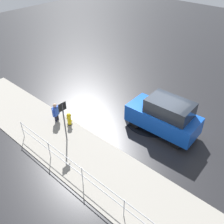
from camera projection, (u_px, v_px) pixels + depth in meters
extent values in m
plane|color=black|center=(155.00, 129.00, 14.06)|extent=(60.00, 60.00, 0.00)
cube|color=gray|center=(104.00, 172.00, 11.51)|extent=(24.00, 3.20, 0.04)
cube|color=blue|center=(162.00, 119.00, 13.52)|extent=(3.95, 1.83, 0.99)
cube|color=#1E232B|center=(170.00, 108.00, 12.84)|extent=(2.39, 1.57, 0.77)
cylinder|color=black|center=(135.00, 123.00, 14.03)|extent=(0.61, 0.24, 0.60)
cylinder|color=black|center=(149.00, 112.00, 14.92)|extent=(0.61, 0.24, 0.60)
cylinder|color=black|center=(176.00, 143.00, 12.70)|extent=(0.61, 0.24, 0.60)
cylinder|color=black|center=(189.00, 129.00, 13.59)|extent=(0.61, 0.24, 0.60)
cylinder|color=gold|center=(69.00, 120.00, 14.20)|extent=(0.22, 0.22, 0.62)
sphere|color=gold|center=(69.00, 115.00, 13.98)|extent=(0.26, 0.26, 0.26)
cylinder|color=gold|center=(71.00, 121.00, 14.07)|extent=(0.10, 0.09, 0.09)
cylinder|color=gold|center=(67.00, 118.00, 14.24)|extent=(0.10, 0.09, 0.09)
cylinder|color=#2D2D2D|center=(70.00, 124.00, 14.36)|extent=(0.31, 0.31, 0.06)
cube|color=blue|center=(56.00, 111.00, 14.24)|extent=(0.34, 0.42, 0.55)
sphere|color=tan|center=(55.00, 105.00, 14.01)|extent=(0.22, 0.22, 0.22)
cylinder|color=#1E1E2D|center=(58.00, 117.00, 14.60)|extent=(0.13, 0.13, 0.45)
cylinder|color=#1E1E2D|center=(56.00, 119.00, 14.47)|extent=(0.13, 0.13, 0.45)
cylinder|color=blue|center=(58.00, 109.00, 14.42)|extent=(0.09, 0.09, 0.50)
cylinder|color=blue|center=(53.00, 113.00, 14.06)|extent=(0.09, 0.09, 0.50)
cylinder|color=#B7BABF|center=(124.00, 208.00, 9.44)|extent=(0.04, 0.04, 1.05)
cylinder|color=#B7BABF|center=(82.00, 176.00, 10.70)|extent=(0.04, 0.04, 1.05)
cylinder|color=#B7BABF|center=(49.00, 150.00, 11.95)|extent=(0.04, 0.04, 1.05)
cylinder|color=#B7BABF|center=(23.00, 130.00, 13.20)|extent=(0.04, 0.04, 1.05)
cylinder|color=#B7BABF|center=(81.00, 169.00, 10.42)|extent=(9.29, 0.04, 0.04)
cylinder|color=#B7BABF|center=(82.00, 175.00, 10.66)|extent=(9.29, 0.04, 0.04)
cylinder|color=#4C4C51|center=(64.00, 122.00, 12.64)|extent=(0.07, 0.07, 2.40)
cube|color=black|center=(62.00, 107.00, 12.08)|extent=(0.04, 0.44, 0.44)
cylinder|color=black|center=(152.00, 119.00, 14.77)|extent=(3.24, 3.24, 0.01)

